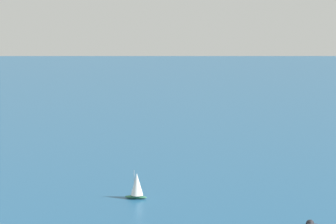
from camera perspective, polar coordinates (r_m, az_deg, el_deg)
name	(u,v)px	position (r m, az deg, el deg)	size (l,w,h in m)	color
sailboat_mid_cluster	(137,186)	(174.42, -2.78, -6.53)	(5.07, 5.82, 7.82)	#33704C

